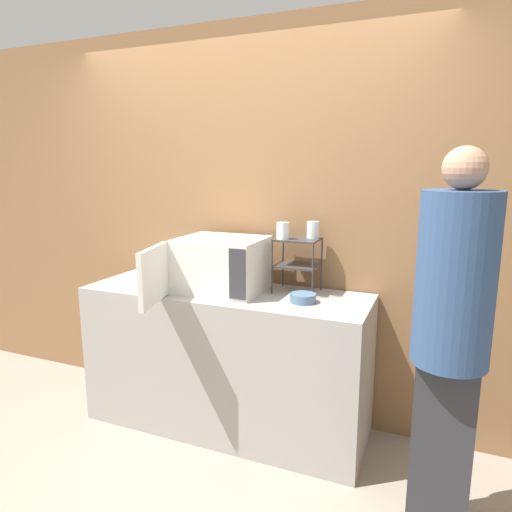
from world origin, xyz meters
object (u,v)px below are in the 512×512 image
Objects in this scene: microwave at (219,265)px; person at (451,329)px; glass_front_left at (283,231)px; glass_back_right at (313,230)px; dish_rack at (297,254)px; bowl at (303,298)px.

microwave is 1.41m from person.
glass_front_left is 0.06× the size of person.
microwave is at bearing -164.47° from glass_front_left.
dish_rack is at bearing -143.23° from glass_back_right.
person reaches higher than bowl.
glass_front_left is 1.00× the size of glass_back_right.
bowl is (0.10, -0.20, -0.22)m from dish_rack.
glass_front_left is at bearing -143.60° from glass_back_right.
glass_back_right reaches higher than dish_rack.
bowl is at bearing -3.86° from microwave.
glass_back_right is at bearing 36.40° from glass_front_left.
person is (0.96, -0.55, -0.30)m from glass_front_left.
dish_rack is 2.25× the size of bowl.
glass_front_left is 0.19m from glass_back_right.
glass_front_left is at bearing -143.98° from dish_rack.
bowl is 0.88m from person.
dish_rack is (0.46, 0.16, 0.07)m from microwave.
glass_front_left reaches higher than microwave.
dish_rack reaches higher than microwave.
glass_back_right is 0.69× the size of bowl.
person is at bearing -29.78° from glass_front_left.
glass_front_left reaches higher than dish_rack.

